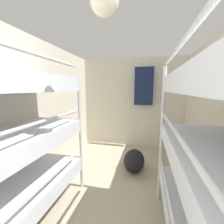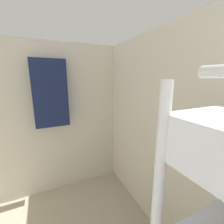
{
  "view_description": "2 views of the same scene",
  "coord_description": "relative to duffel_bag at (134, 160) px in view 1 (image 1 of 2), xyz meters",
  "views": [
    {
      "loc": [
        0.36,
        0.47,
        1.49
      ],
      "look_at": [
        -0.1,
        2.45,
        1.18
      ],
      "focal_mm": 24.0,
      "sensor_mm": 36.0,
      "label": 1
    },
    {
      "loc": [
        0.18,
        2.03,
        1.76
      ],
      "look_at": [
        0.77,
        3.29,
        1.45
      ],
      "focal_mm": 24.0,
      "sensor_mm": 36.0,
      "label": 2
    }
  ],
  "objects": [
    {
      "name": "wall_back",
      "position": [
        -0.17,
        1.28,
        0.94
      ],
      "size": [
        2.68,
        0.06,
        2.25
      ],
      "color": "beige",
      "rests_on": "ground_plane"
    },
    {
      "name": "ceiling_light",
      "position": [
        -0.17,
        -1.32,
        2.01
      ],
      "size": [
        0.24,
        0.24,
        0.24
      ],
      "color": "#F4EFCC"
    },
    {
      "name": "wall_left",
      "position": [
        -1.48,
        -0.91,
        0.94
      ],
      "size": [
        0.06,
        4.44,
        2.25
      ],
      "color": "beige",
      "rests_on": "ground_plane"
    },
    {
      "name": "duffel_bag",
      "position": [
        0.0,
        0.0,
        0.0
      ],
      "size": [
        0.37,
        0.58,
        0.37
      ],
      "color": "black",
      "rests_on": "ground_plane"
    },
    {
      "name": "hanging_coat",
      "position": [
        0.11,
        1.13,
        1.37
      ],
      "size": [
        0.44,
        0.12,
        0.9
      ],
      "color": "#192347"
    }
  ]
}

